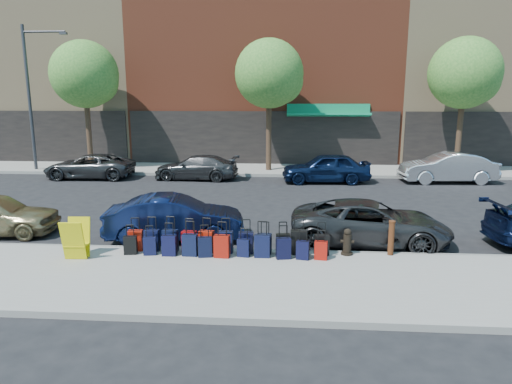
# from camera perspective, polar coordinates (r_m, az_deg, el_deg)

# --- Properties ---
(ground) EXTENTS (120.00, 120.00, 0.00)m
(ground) POSITION_cam_1_polar(r_m,az_deg,el_deg) (17.07, -1.51, -2.69)
(ground) COLOR black
(ground) RESTS_ON ground
(sidewalk_near) EXTENTS (60.00, 4.00, 0.15)m
(sidewalk_near) POSITION_cam_1_polar(r_m,az_deg,el_deg) (10.92, -4.88, -10.87)
(sidewalk_near) COLOR gray
(sidewalk_near) RESTS_ON ground
(sidewalk_far) EXTENTS (60.00, 4.00, 0.15)m
(sidewalk_far) POSITION_cam_1_polar(r_m,az_deg,el_deg) (26.82, 0.56, 2.82)
(sidewalk_far) COLOR gray
(sidewalk_far) RESTS_ON ground
(curb_near) EXTENTS (60.00, 0.08, 0.15)m
(curb_near) POSITION_cam_1_polar(r_m,az_deg,el_deg) (12.78, -3.48, -7.39)
(curb_near) COLOR gray
(curb_near) RESTS_ON ground
(curb_far) EXTENTS (60.00, 0.08, 0.15)m
(curb_far) POSITION_cam_1_polar(r_m,az_deg,el_deg) (24.83, 0.27, 2.09)
(curb_far) COLOR gray
(curb_far) RESTS_ON ground
(building_left) EXTENTS (15.00, 12.12, 16.00)m
(building_left) POSITION_cam_1_polar(r_m,az_deg,el_deg) (38.85, -23.95, 16.34)
(building_left) COLOR tan
(building_left) RESTS_ON ground
(building_center) EXTENTS (17.00, 12.85, 20.00)m
(building_center) POSITION_cam_1_polar(r_m,az_deg,el_deg) (34.93, 1.46, 21.23)
(building_center) COLOR brown
(building_center) RESTS_ON ground
(building_right) EXTENTS (15.00, 12.12, 18.00)m
(building_right) POSITION_cam_1_polar(r_m,az_deg,el_deg) (37.60, 27.94, 17.71)
(building_right) COLOR tan
(building_right) RESTS_ON ground
(tree_left) EXTENTS (3.80, 3.80, 7.27)m
(tree_left) POSITION_cam_1_polar(r_m,az_deg,el_deg) (28.39, -20.36, 13.41)
(tree_left) COLOR black
(tree_left) RESTS_ON sidewalk_far
(tree_center) EXTENTS (3.80, 3.80, 7.27)m
(tree_center) POSITION_cam_1_polar(r_m,az_deg,el_deg) (25.98, 1.97, 14.33)
(tree_center) COLOR black
(tree_center) RESTS_ON sidewalk_far
(tree_right) EXTENTS (3.80, 3.80, 7.27)m
(tree_right) POSITION_cam_1_polar(r_m,az_deg,el_deg) (27.66, 24.90, 13.12)
(tree_right) COLOR black
(tree_right) RESTS_ON sidewalk_far
(streetlight) EXTENTS (2.59, 0.18, 8.00)m
(streetlight) POSITION_cam_1_polar(r_m,az_deg,el_deg) (29.07, -26.22, 11.41)
(streetlight) COLOR #333338
(streetlight) RESTS_ON sidewalk_far
(suitcase_front_0) EXTENTS (0.41, 0.26, 0.92)m
(suitcase_front_0) POSITION_cam_1_polar(r_m,az_deg,el_deg) (12.93, -14.81, -5.86)
(suitcase_front_0) COLOR #A1190A
(suitcase_front_0) RESTS_ON sidewalk_near
(suitcase_front_1) EXTENTS (0.40, 0.22, 0.95)m
(suitcase_front_1) POSITION_cam_1_polar(r_m,az_deg,el_deg) (12.80, -12.86, -5.90)
(suitcase_front_1) COLOR black
(suitcase_front_1) RESTS_ON sidewalk_near
(suitcase_front_2) EXTENTS (0.43, 0.28, 0.97)m
(suitcase_front_2) POSITION_cam_1_polar(r_m,az_deg,el_deg) (12.66, -10.66, -5.97)
(suitcase_front_2) COLOR black
(suitcase_front_2) RESTS_ON sidewalk_near
(suitcase_front_3) EXTENTS (0.41, 0.26, 0.92)m
(suitcase_front_3) POSITION_cam_1_polar(r_m,az_deg,el_deg) (12.53, -8.36, -6.14)
(suitcase_front_3) COLOR maroon
(suitcase_front_3) RESTS_ON sidewalk_near
(suitcase_front_4) EXTENTS (0.42, 0.27, 0.94)m
(suitcase_front_4) POSITION_cam_1_polar(r_m,az_deg,el_deg) (12.47, -6.22, -6.15)
(suitcase_front_4) COLOR #A91B0A
(suitcase_front_4) RESTS_ON sidewalk_near
(suitcase_front_5) EXTENTS (0.40, 0.23, 0.95)m
(suitcase_front_5) POSITION_cam_1_polar(r_m,az_deg,el_deg) (12.36, -3.83, -6.24)
(suitcase_front_5) COLOR black
(suitcase_front_5) RESTS_ON sidewalk_near
(suitcase_front_6) EXTENTS (0.40, 0.24, 0.93)m
(suitcase_front_6) POSITION_cam_1_polar(r_m,az_deg,el_deg) (12.30, -1.26, -6.34)
(suitcase_front_6) COLOR black
(suitcase_front_6) RESTS_ON sidewalk_near
(suitcase_front_7) EXTENTS (0.37, 0.21, 0.87)m
(suitcase_front_7) POSITION_cam_1_polar(r_m,az_deg,el_deg) (12.29, 1.10, -6.45)
(suitcase_front_7) COLOR black
(suitcase_front_7) RESTS_ON sidewalk_near
(suitcase_front_8) EXTENTS (0.38, 0.25, 0.87)m
(suitcase_front_8) POSITION_cam_1_polar(r_m,az_deg,el_deg) (12.30, 3.40, -6.46)
(suitcase_front_8) COLOR black
(suitcase_front_8) RESTS_ON sidewalk_near
(suitcase_front_9) EXTENTS (0.44, 0.25, 1.04)m
(suitcase_front_9) POSITION_cam_1_polar(r_m,az_deg,el_deg) (12.28, 5.38, -6.26)
(suitcase_front_9) COLOR black
(suitcase_front_9) RESTS_ON sidewalk_near
(suitcase_front_10) EXTENTS (0.40, 0.25, 0.90)m
(suitcase_front_10) POSITION_cam_1_polar(r_m,az_deg,el_deg) (12.27, 8.21, -6.56)
(suitcase_front_10) COLOR black
(suitcase_front_10) RESTS_ON sidewalk_near
(suitcase_back_0) EXTENTS (0.36, 0.24, 0.80)m
(suitcase_back_0) POSITION_cam_1_polar(r_m,az_deg,el_deg) (12.69, -15.42, -6.41)
(suitcase_back_0) COLOR black
(suitcase_back_0) RESTS_ON sidewalk_near
(suitcase_back_1) EXTENTS (0.36, 0.25, 0.79)m
(suitcase_back_1) POSITION_cam_1_polar(r_m,az_deg,el_deg) (12.52, -13.12, -6.55)
(suitcase_back_1) COLOR black
(suitcase_back_1) RESTS_ON sidewalk_near
(suitcase_back_2) EXTENTS (0.37, 0.22, 0.88)m
(suitcase_back_2) POSITION_cam_1_polar(r_m,az_deg,el_deg) (12.34, -10.79, -6.58)
(suitcase_back_2) COLOR black
(suitcase_back_2) RESTS_ON sidewalk_near
(suitcase_back_3) EXTENTS (0.40, 0.25, 0.93)m
(suitcase_back_3) POSITION_cam_1_polar(r_m,az_deg,el_deg) (12.24, -8.26, -6.57)
(suitcase_back_3) COLOR black
(suitcase_back_3) RESTS_ON sidewalk_near
(suitcase_back_4) EXTENTS (0.39, 0.28, 0.86)m
(suitcase_back_4) POSITION_cam_1_polar(r_m,az_deg,el_deg) (12.11, -6.41, -6.83)
(suitcase_back_4) COLOR black
(suitcase_back_4) RESTS_ON sidewalk_near
(suitcase_back_5) EXTENTS (0.42, 0.27, 0.95)m
(suitcase_back_5) POSITION_cam_1_polar(r_m,az_deg,el_deg) (12.03, -4.29, -6.78)
(suitcase_back_5) COLOR maroon
(suitcase_back_5) RESTS_ON sidewalk_near
(suitcase_back_6) EXTENTS (0.34, 0.23, 0.76)m
(suitcase_back_6) POSITION_cam_1_polar(r_m,az_deg,el_deg) (12.07, -1.57, -6.98)
(suitcase_back_6) COLOR black
(suitcase_back_6) RESTS_ON sidewalk_near
(suitcase_back_7) EXTENTS (0.40, 0.23, 0.96)m
(suitcase_back_7) POSITION_cam_1_polar(r_m,az_deg,el_deg) (12.01, 0.76, -6.75)
(suitcase_back_7) COLOR black
(suitcase_back_7) RESTS_ON sidewalk_near
(suitcase_back_8) EXTENTS (0.41, 0.28, 0.89)m
(suitcase_back_8) POSITION_cam_1_polar(r_m,az_deg,el_deg) (11.92, 3.44, -7.04)
(suitcase_back_8) COLOR black
(suitcase_back_8) RESTS_ON sidewalk_near
(suitcase_back_9) EXTENTS (0.36, 0.25, 0.78)m
(suitcase_back_9) POSITION_cam_1_polar(r_m,az_deg,el_deg) (11.93, 5.86, -7.24)
(suitcase_back_9) COLOR black
(suitcase_back_9) RESTS_ON sidewalk_near
(suitcase_back_10) EXTENTS (0.35, 0.23, 0.78)m
(suitcase_back_10) POSITION_cam_1_polar(r_m,az_deg,el_deg) (11.97, 8.12, -7.23)
(suitcase_back_10) COLOR #A0120A
(suitcase_back_10) RESTS_ON sidewalk_near
(fire_hydrant) EXTENTS (0.36, 0.32, 0.71)m
(fire_hydrant) POSITION_cam_1_polar(r_m,az_deg,el_deg) (12.43, 11.34, -6.21)
(fire_hydrant) COLOR black
(fire_hydrant) RESTS_ON sidewalk_near
(bollard) EXTENTS (0.17, 0.17, 0.93)m
(bollard) POSITION_cam_1_polar(r_m,az_deg,el_deg) (12.63, 16.55, -5.46)
(bollard) COLOR #38190C
(bollard) RESTS_ON sidewalk_near
(display_rack) EXTENTS (0.60, 0.66, 1.04)m
(display_rack) POSITION_cam_1_polar(r_m,az_deg,el_deg) (12.74, -21.57, -5.51)
(display_rack) COLOR #D1C40B
(display_rack) RESTS_ON sidewalk_near
(car_near_1) EXTENTS (4.28, 1.99, 1.36)m
(car_near_1) POSITION_cam_1_polar(r_m,az_deg,el_deg) (14.01, -10.08, -3.24)
(car_near_1) COLOR #0D163A
(car_near_1) RESTS_ON ground
(car_near_2) EXTENTS (4.82, 2.63, 1.28)m
(car_near_2) POSITION_cam_1_polar(r_m,az_deg,el_deg) (13.87, 14.09, -3.74)
(car_near_2) COLOR #303032
(car_near_2) RESTS_ON ground
(car_far_0) EXTENTS (4.69, 2.23, 1.29)m
(car_far_0) POSITION_cam_1_polar(r_m,az_deg,el_deg) (25.86, -20.10, 3.04)
(car_far_0) COLOR #363639
(car_far_0) RESTS_ON ground
(car_far_1) EXTENTS (4.48, 2.04, 1.27)m
(car_far_1) POSITION_cam_1_polar(r_m,az_deg,el_deg) (24.17, -7.47, 3.07)
(car_far_1) COLOR #353538
(car_far_1) RESTS_ON ground
(car_far_2) EXTENTS (4.48, 1.98, 1.50)m
(car_far_2) POSITION_cam_1_polar(r_m,az_deg,el_deg) (23.32, 8.72, 3.00)
(car_far_2) COLOR #0C1938
(car_far_2) RESTS_ON ground
(car_far_3) EXTENTS (4.75, 1.90, 1.53)m
(car_far_3) POSITION_cam_1_polar(r_m,az_deg,el_deg) (24.99, 22.82, 2.83)
(car_far_3) COLOR silver
(car_far_3) RESTS_ON ground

